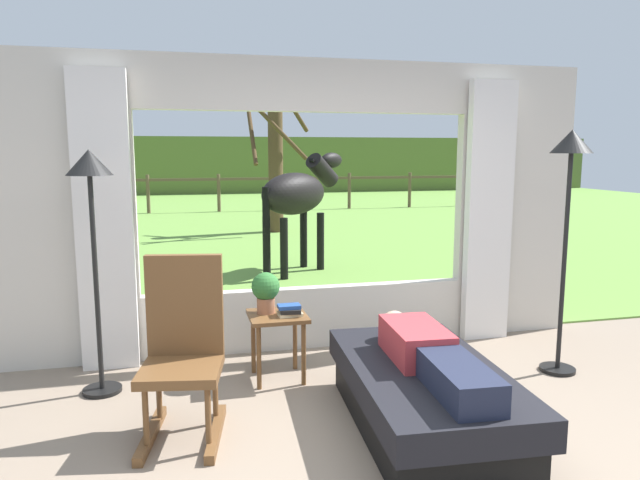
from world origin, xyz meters
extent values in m
plane|color=gray|center=(0.00, 0.00, 0.00)|extent=(12.00, 12.00, 0.00)
cube|color=beige|center=(-2.02, 2.26, 1.27)|extent=(1.15, 0.12, 2.55)
cube|color=beige|center=(2.02, 2.26, 1.27)|extent=(1.15, 0.12, 2.55)
cube|color=beige|center=(0.00, 2.26, 0.28)|extent=(2.90, 0.12, 0.55)
cube|color=beige|center=(0.00, 2.26, 2.33)|extent=(2.90, 0.12, 0.45)
cube|color=silver|center=(-1.69, 2.12, 1.20)|extent=(0.44, 0.10, 2.40)
cube|color=silver|center=(1.69, 2.12, 1.20)|extent=(0.44, 0.10, 2.40)
cube|color=olive|center=(0.00, 13.16, 0.01)|extent=(36.00, 21.68, 0.02)
cube|color=#556930|center=(0.00, 23.00, 1.20)|extent=(36.00, 2.00, 2.40)
cube|color=black|center=(0.37, 0.52, 0.12)|extent=(0.92, 1.61, 0.24)
cube|color=black|center=(0.37, 0.52, 0.33)|extent=(1.00, 1.75, 0.18)
cube|color=#B23338|center=(0.37, 0.67, 0.53)|extent=(0.38, 0.62, 0.22)
cube|color=#1E2338|center=(0.37, 0.07, 0.51)|extent=(0.32, 0.70, 0.18)
sphere|color=tan|center=(0.37, 1.06, 0.53)|extent=(0.20, 0.20, 0.20)
cube|color=brown|center=(-1.12, 0.75, 0.44)|extent=(0.56, 0.56, 0.06)
cube|color=brown|center=(-1.09, 0.95, 0.78)|extent=(0.48, 0.14, 0.68)
cube|color=brown|center=(-1.32, 0.78, 0.03)|extent=(0.18, 0.68, 0.06)
cube|color=brown|center=(-0.93, 0.71, 0.03)|extent=(0.18, 0.68, 0.06)
cylinder|color=brown|center=(-1.33, 0.60, 0.24)|extent=(0.04, 0.04, 0.38)
cylinder|color=brown|center=(-0.98, 0.54, 0.24)|extent=(0.04, 0.04, 0.38)
cylinder|color=brown|center=(-1.27, 0.96, 0.24)|extent=(0.04, 0.04, 0.38)
cylinder|color=brown|center=(-0.92, 0.89, 0.24)|extent=(0.04, 0.04, 0.38)
cube|color=brown|center=(-0.40, 1.56, 0.51)|extent=(0.44, 0.44, 0.03)
cylinder|color=brown|center=(-0.57, 1.39, 0.24)|extent=(0.04, 0.04, 0.49)
cylinder|color=brown|center=(-0.23, 1.39, 0.24)|extent=(0.04, 0.04, 0.49)
cylinder|color=brown|center=(-0.57, 1.73, 0.24)|extent=(0.04, 0.04, 0.49)
cylinder|color=brown|center=(-0.23, 1.73, 0.24)|extent=(0.04, 0.04, 0.49)
cylinder|color=#9E6042|center=(-0.48, 1.62, 0.58)|extent=(0.14, 0.14, 0.12)
sphere|color=#2D6B2D|center=(-0.48, 1.62, 0.73)|extent=(0.22, 0.22, 0.22)
cube|color=beige|center=(-0.31, 1.51, 0.53)|extent=(0.19, 0.15, 0.03)
cube|color=black|center=(-0.31, 1.50, 0.56)|extent=(0.17, 0.17, 0.03)
cube|color=#23478C|center=(-0.31, 1.50, 0.59)|extent=(0.17, 0.11, 0.03)
cylinder|color=black|center=(-1.70, 1.61, 0.01)|extent=(0.28, 0.28, 0.03)
cylinder|color=black|center=(-1.70, 1.61, 0.80)|extent=(0.04, 0.04, 1.60)
cone|color=black|center=(-1.70, 1.61, 1.69)|extent=(0.32, 0.32, 0.18)
cylinder|color=black|center=(1.83, 1.19, 0.01)|extent=(0.28, 0.28, 0.03)
cylinder|color=black|center=(1.83, 1.19, 0.87)|extent=(0.04, 0.04, 1.75)
cone|color=black|center=(1.83, 1.19, 1.84)|extent=(0.32, 0.32, 0.18)
ellipsoid|color=black|center=(0.48, 5.41, 1.17)|extent=(1.31, 1.22, 0.60)
cylinder|color=black|center=(1.01, 5.84, 1.48)|extent=(0.63, 0.58, 0.53)
ellipsoid|color=black|center=(1.19, 6.00, 1.63)|extent=(0.50, 0.46, 0.24)
cube|color=black|center=(0.94, 5.79, 1.51)|extent=(0.38, 0.34, 0.32)
cylinder|color=black|center=(0.02, 5.02, 1.02)|extent=(0.14, 0.14, 0.55)
cylinder|color=black|center=(0.70, 5.80, 0.45)|extent=(0.11, 0.11, 0.85)
cylinder|color=black|center=(0.91, 5.55, 0.45)|extent=(0.11, 0.11, 0.85)
cylinder|color=black|center=(0.06, 5.26, 0.45)|extent=(0.11, 0.11, 0.85)
cylinder|color=black|center=(0.26, 5.02, 0.45)|extent=(0.11, 0.11, 0.85)
cylinder|color=#4C3823|center=(0.94, 9.84, 1.44)|extent=(0.32, 0.32, 2.83)
cylinder|color=#47331E|center=(1.26, 9.49, 2.67)|extent=(0.84, 0.79, 0.98)
cylinder|color=#47331E|center=(0.98, 9.32, 2.15)|extent=(1.13, 0.19, 1.12)
cylinder|color=#47331E|center=(0.44, 9.82, 2.06)|extent=(0.12, 0.96, 1.17)
cylinder|color=brown|center=(-4.00, 14.56, 0.57)|extent=(0.10, 0.10, 1.10)
cylinder|color=brown|center=(-2.00, 14.56, 0.57)|extent=(0.10, 0.10, 1.10)
cylinder|color=brown|center=(0.00, 14.56, 0.57)|extent=(0.10, 0.10, 1.10)
cylinder|color=brown|center=(2.00, 14.56, 0.57)|extent=(0.10, 0.10, 1.10)
cylinder|color=brown|center=(4.00, 14.56, 0.57)|extent=(0.10, 0.10, 1.10)
cylinder|color=brown|center=(6.00, 14.56, 0.57)|extent=(0.10, 0.10, 1.10)
cylinder|color=brown|center=(8.00, 14.56, 0.57)|extent=(0.10, 0.10, 1.10)
cube|color=brown|center=(0.00, 14.56, 0.97)|extent=(16.00, 0.06, 0.08)
camera|label=1|loc=(-1.09, -2.74, 1.76)|focal=32.59mm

